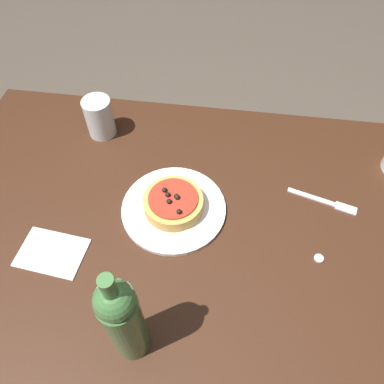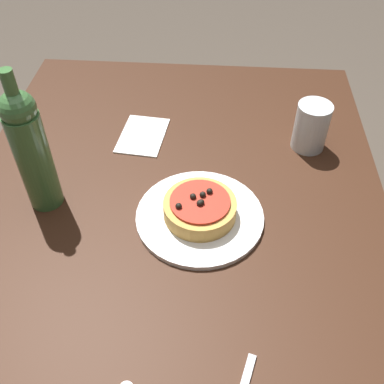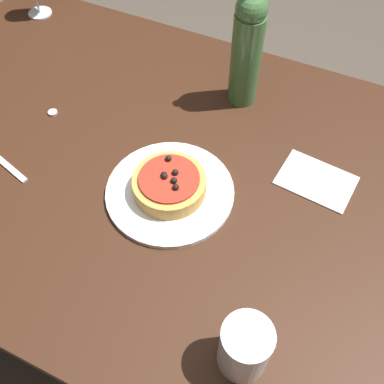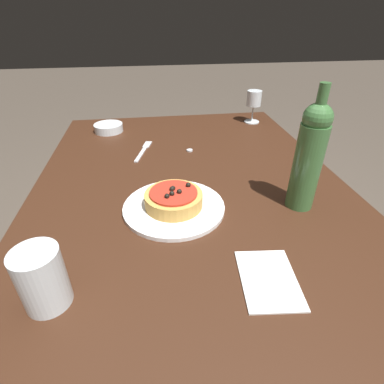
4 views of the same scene
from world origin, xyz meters
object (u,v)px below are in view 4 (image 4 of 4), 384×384
Objects in this scene: dinner_plate at (174,207)px; pizza at (174,199)px; side_bowl at (109,128)px; bottle_cap at (190,150)px; wine_glass at (254,100)px; dining_table at (193,213)px; wine_bottle at (309,156)px; water_cup at (42,279)px; fork at (144,150)px.

pizza is at bearing -96.43° from dinner_plate.
side_bowl reaches higher than bottle_cap.
wine_glass reaches higher than pizza.
wine_glass is (0.60, -0.38, 0.19)m from dining_table.
wine_bottle reaches higher than dining_table.
pizza is 0.82m from wine_glass.
dining_table is at bearing -39.38° from dinner_plate.
pizza is 1.06× the size of wine_glass.
fork is at bearing -14.98° from water_cup.
fork is (-0.23, -0.16, -0.01)m from side_bowl.
dinner_plate is 0.82m from wine_glass.
side_bowl is (-0.03, 0.68, -0.09)m from wine_glass.
pizza is 0.38m from wine_bottle.
water_cup is at bearing 178.16° from side_bowl.
dining_table is 0.32m from bottle_cap.
water_cup is 0.99× the size of side_bowl.
water_cup is (-0.25, 0.62, -0.09)m from wine_bottle.
dining_table is 9.39× the size of pizza.
fork is 0.18m from bottle_cap.
side_bowl is at bearing 49.20° from fork.
dinner_plate is 0.69m from side_bowl.
pizza is (-0.08, 0.07, 0.11)m from dining_table.
dinner_plate is 11.84× the size of bottle_cap.
side_bowl is at bearing -1.84° from water_cup.
pizza is at bearing 140.65° from dining_table.
wine_bottle is at bearing -94.75° from dinner_plate.
water_cup is 0.72m from fork.
wine_bottle is 2.65× the size of side_bowl.
water_cup is at bearing 136.92° from dining_table.
wine_bottle reaches higher than wine_glass.
side_bowl is (0.65, 0.24, 0.01)m from dinner_plate.
pizza is at bearing -153.22° from fork.
wine_glass is at bearing -33.18° from pizza.
pizza is at bearing 146.82° from wine_glass.
pizza is at bearing 165.82° from bottle_cap.
wine_bottle reaches higher than water_cup.
bottle_cap is at bearing -14.18° from pizza.
water_cup is (-0.27, 0.27, 0.03)m from pizza.
dining_table is 0.39m from wine_bottle.
wine_glass is at bearing -36.66° from water_cup.
wine_glass is at bearing -33.18° from dinner_plate.
bottle_cap is (0.41, 0.26, -0.15)m from wine_bottle.
dining_table is 0.15m from pizza.
dining_table is at bearing 147.73° from wine_glass.
dining_table is at bearing 69.26° from wine_bottle.
pizza is at bearing -44.09° from water_cup.
wine_bottle is (-0.03, -0.36, 0.15)m from dinner_plate.
side_bowl is 0.67× the size of fork.
side_bowl is at bearing 19.95° from dinner_plate.
side_bowl reaches higher than dining_table.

